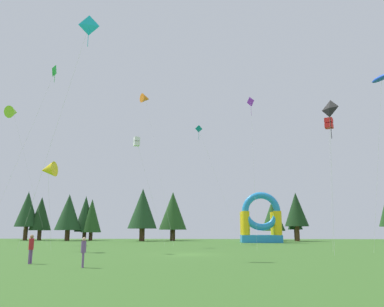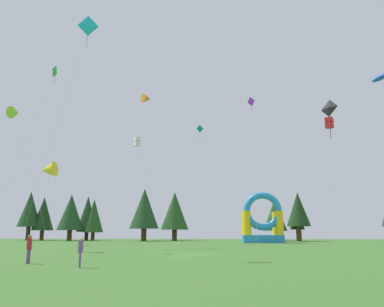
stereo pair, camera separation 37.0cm
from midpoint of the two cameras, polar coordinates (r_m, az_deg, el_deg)
ground_plane at (r=31.53m, az=-0.58°, el=-14.87°), size 120.00×120.00×0.00m
kite_blue_parafoil at (r=37.73m, az=26.77°, el=10.15°), size 1.78×3.90×15.32m
kite_yellow_delta at (r=39.03m, az=-20.44°, el=-2.31°), size 1.52×2.61×8.39m
kite_white_box at (r=48.09m, az=-7.94°, el=1.74°), size 4.00×2.32×13.35m
kite_cyan_diamond at (r=34.15m, az=-15.05°, el=17.76°), size 7.31×4.56×19.05m
kite_teal_diamond at (r=59.95m, az=1.44°, el=3.41°), size 6.40×3.98×17.97m
kite_lime_delta at (r=63.75m, az=-24.80°, el=5.56°), size 8.74×3.00×20.49m
kite_purple_diamond at (r=46.72m, az=9.16°, el=7.35°), size 0.83×4.04×17.51m
kite_orange_delta at (r=62.97m, az=-6.60°, el=8.13°), size 6.56×7.99×23.70m
kite_green_diamond at (r=42.69m, az=-19.52°, el=11.17°), size 3.82×4.56×18.50m
kite_black_diamond at (r=31.62m, az=20.01°, el=6.21°), size 0.94×2.48×11.71m
kite_red_box at (r=41.98m, az=20.08°, el=4.30°), size 1.80×3.17×13.33m
person_midfield at (r=21.24m, az=-15.85°, el=-13.63°), size 0.34×0.34×1.54m
person_far_side at (r=24.62m, az=-22.76°, el=-12.68°), size 0.33×0.33×1.64m
inflatable_yellow_castle at (r=63.64m, az=10.65°, el=-10.33°), size 6.38×4.70×8.01m
tree_row_0 at (r=84.95m, az=-22.95°, el=-7.69°), size 4.60×4.60×9.76m
tree_row_1 at (r=84.52m, az=-21.21°, el=-8.39°), size 4.31×4.31×8.72m
tree_row_2 at (r=78.57m, az=-17.54°, el=-8.38°), size 4.99×4.99×8.89m
tree_row_3 at (r=80.10m, az=-15.22°, el=-8.71°), size 4.03×4.03×8.76m
tree_row_4 at (r=79.34m, az=-14.35°, el=-9.01°), size 3.94×3.94×8.10m
tree_row_5 at (r=73.24m, az=-6.99°, el=-8.18°), size 5.46×5.46×9.76m
tree_row_6 at (r=75.59m, az=-2.47°, el=-8.56°), size 5.41×5.41×9.40m
tree_row_7 at (r=76.83m, az=12.41°, el=-9.02°), size 4.54×4.54×7.86m
tree_row_8 at (r=73.69m, az=15.71°, el=-8.06°), size 4.32×4.32×8.89m
tree_row_9 at (r=75.94m, az=15.52°, el=-9.20°), size 2.75×2.75×6.69m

